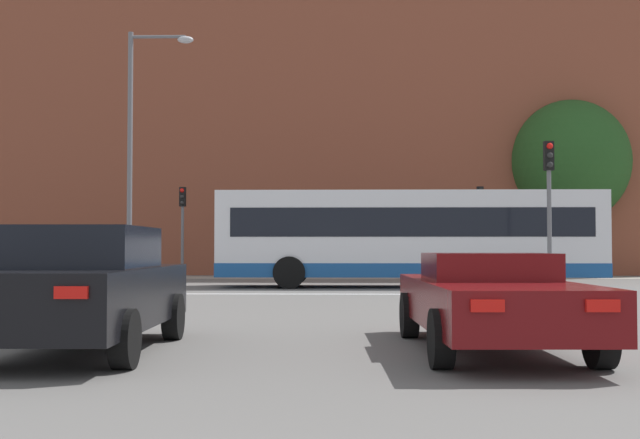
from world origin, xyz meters
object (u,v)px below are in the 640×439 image
at_px(bus_crossing_lead, 408,236).
at_px(pedestrian_waiting, 60,255).
at_px(traffic_light_far_right, 480,216).
at_px(pedestrian_walking_east, 596,253).
at_px(car_roadster_right, 490,300).
at_px(car_saloon_left, 83,288).
at_px(street_lamp_junction, 140,134).
at_px(traffic_light_far_left, 182,216).
at_px(traffic_light_near_right, 549,191).
at_px(pedestrian_walking_west, 438,256).

distance_m(bus_crossing_lead, pedestrian_waiting, 15.43).
height_order(traffic_light_far_right, pedestrian_walking_east, traffic_light_far_right).
bearing_deg(traffic_light_far_right, pedestrian_walking_east, 5.60).
relative_size(pedestrian_waiting, pedestrian_walking_east, 0.95).
relative_size(car_roadster_right, traffic_light_far_right, 1.28).
distance_m(car_saloon_left, pedestrian_waiting, 24.54).
bearing_deg(street_lamp_junction, traffic_light_far_left, 91.40).
bearing_deg(traffic_light_near_right, pedestrian_waiting, 148.05).
bearing_deg(pedestrian_walking_east, bus_crossing_lead, 145.42).
distance_m(pedestrian_walking_east, pedestrian_walking_west, 6.46).
relative_size(traffic_light_far_left, pedestrian_walking_east, 2.15).
bearing_deg(traffic_light_near_right, bus_crossing_lead, 132.17).
bearing_deg(traffic_light_near_right, street_lamp_junction, 166.42).
bearing_deg(pedestrian_walking_west, street_lamp_junction, -75.04).
distance_m(car_saloon_left, bus_crossing_lead, 17.04).
distance_m(car_saloon_left, traffic_light_far_left, 23.32).
relative_size(car_saloon_left, car_roadster_right, 0.92).
relative_size(traffic_light_far_right, pedestrian_waiting, 2.25).
bearing_deg(car_saloon_left, pedestrian_walking_east, 58.68).
bearing_deg(car_saloon_left, traffic_light_near_right, 53.02).
bearing_deg(car_saloon_left, pedestrian_walking_west, 71.90).
relative_size(car_saloon_left, traffic_light_near_right, 1.06).
bearing_deg(car_roadster_right, car_saloon_left, -178.47).
xyz_separation_m(traffic_light_far_left, traffic_light_near_right, (12.20, -10.76, 0.27)).
bearing_deg(bus_crossing_lead, pedestrian_waiting, 63.39).
height_order(bus_crossing_lead, pedestrian_walking_east, bus_crossing_lead).
relative_size(traffic_light_far_left, traffic_light_far_right, 1.00).
height_order(traffic_light_near_right, pedestrian_walking_west, traffic_light_near_right).
xyz_separation_m(traffic_light_far_right, pedestrian_waiting, (-17.29, 0.09, -1.57)).
relative_size(traffic_light_far_right, street_lamp_junction, 0.47).
bearing_deg(pedestrian_walking_west, car_roadster_right, -29.47).
xyz_separation_m(car_roadster_right, traffic_light_far_right, (3.86, 22.70, 1.91)).
distance_m(traffic_light_far_right, pedestrian_walking_west, 2.41).
height_order(traffic_light_far_left, pedestrian_walking_west, traffic_light_far_left).
relative_size(street_lamp_junction, pedestrian_waiting, 4.83).
bearing_deg(traffic_light_far_right, street_lamp_junction, -146.98).
distance_m(car_saloon_left, street_lamp_junction, 16.01).
bearing_deg(traffic_light_far_right, traffic_light_near_right, -89.98).
bearing_deg(pedestrian_waiting, pedestrian_walking_west, 101.39).
bearing_deg(traffic_light_near_right, pedestrian_walking_east, 66.82).
bearing_deg(street_lamp_junction, pedestrian_walking_west, 39.03).
height_order(car_roadster_right, traffic_light_far_right, traffic_light_far_right).
xyz_separation_m(traffic_light_near_right, pedestrian_walking_east, (4.79, 11.17, -1.78)).
bearing_deg(pedestrian_walking_east, car_saloon_left, 163.92).
xyz_separation_m(car_roadster_right, bus_crossing_lead, (0.35, 15.88, 1.00)).
distance_m(pedestrian_waiting, pedestrian_walking_west, 15.64).
relative_size(street_lamp_junction, pedestrian_walking_west, 5.15).
height_order(car_saloon_left, pedestrian_waiting, pedestrian_waiting).
xyz_separation_m(traffic_light_near_right, pedestrian_waiting, (-17.30, 10.79, -1.84)).
xyz_separation_m(bus_crossing_lead, traffic_light_near_right, (3.52, -3.89, 1.18)).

